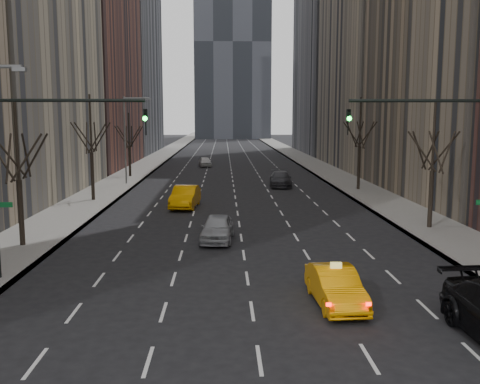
{
  "coord_description": "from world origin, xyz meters",
  "views": [
    {
      "loc": [
        -1.03,
        -10.8,
        7.09
      ],
      "look_at": [
        -0.24,
        14.51,
        3.5
      ],
      "focal_mm": 40.0,
      "sensor_mm": 36.0,
      "label": 1
    }
  ],
  "objects": [
    {
      "name": "sidewalk_left",
      "position": [
        -12.25,
        70.0,
        0.07
      ],
      "size": [
        4.5,
        320.0,
        0.15
      ],
      "primitive_type": "cube",
      "color": "slate",
      "rests_on": "ground"
    },
    {
      "name": "sidewalk_right",
      "position": [
        12.25,
        70.0,
        0.07
      ],
      "size": [
        4.5,
        320.0,
        0.15
      ],
      "primitive_type": "cube",
      "color": "slate",
      "rests_on": "ground"
    },
    {
      "name": "bld_left_far",
      "position": [
        -21.5,
        66.0,
        22.0
      ],
      "size": [
        14.0,
        28.0,
        44.0
      ],
      "primitive_type": "cube",
      "color": "brown",
      "rests_on": "ground"
    },
    {
      "name": "bld_right_deep",
      "position": [
        21.5,
        95.0,
        29.0
      ],
      "size": [
        14.0,
        30.0,
        58.0
      ],
      "primitive_type": "cube",
      "color": "slate",
      "rests_on": "ground"
    },
    {
      "name": "tree_lw_b",
      "position": [
        -12.0,
        18.0,
        3.72
      ],
      "size": [
        3.36,
        3.5,
        7.82
      ],
      "color": "black",
      "rests_on": "ground"
    },
    {
      "name": "tree_lw_c",
      "position": [
        -12.0,
        34.0,
        4.04
      ],
      "size": [
        3.36,
        3.5,
        8.74
      ],
      "color": "black",
      "rests_on": "ground"
    },
    {
      "name": "tree_lw_d",
      "position": [
        -12.0,
        52.0,
        3.56
      ],
      "size": [
        3.36,
        3.5,
        7.36
      ],
      "color": "black",
      "rests_on": "ground"
    },
    {
      "name": "tree_rw_b",
      "position": [
        12.0,
        22.0,
        3.72
      ],
      "size": [
        3.36,
        3.5,
        7.82
      ],
      "color": "black",
      "rests_on": "ground"
    },
    {
      "name": "tree_rw_c",
      "position": [
        12.0,
        40.0,
        4.04
      ],
      "size": [
        3.36,
        3.5,
        8.74
      ],
      "color": "black",
      "rests_on": "ground"
    },
    {
      "name": "traffic_mast_left",
      "position": [
        -9.11,
        12.0,
        5.49
      ],
      "size": [
        6.69,
        0.39,
        8.0
      ],
      "color": "black",
      "rests_on": "ground"
    },
    {
      "name": "traffic_mast_right",
      "position": [
        9.11,
        12.0,
        5.49
      ],
      "size": [
        6.69,
        0.39,
        8.0
      ],
      "color": "black",
      "rests_on": "ground"
    },
    {
      "name": "streetlight_far",
      "position": [
        -10.84,
        45.0,
        5.62
      ],
      "size": [
        2.83,
        0.22,
        9.0
      ],
      "color": "slate",
      "rests_on": "ground"
    },
    {
      "name": "taxi_sedan",
      "position": [
        3.19,
        8.57,
        0.71
      ],
      "size": [
        1.76,
        4.42,
        1.43
      ],
      "primitive_type": "imported",
      "rotation": [
        0.0,
        0.0,
        0.06
      ],
      "color": "#FF9E05",
      "rests_on": "ground"
    },
    {
      "name": "silver_sedan_ahead",
      "position": [
        -1.4,
        19.27,
        0.75
      ],
      "size": [
        2.1,
        4.51,
        1.49
      ],
      "primitive_type": "imported",
      "rotation": [
        0.0,
        0.0,
        -0.08
      ],
      "color": "#94969C",
      "rests_on": "ground"
    },
    {
      "name": "far_taxi",
      "position": [
        -4.03,
        30.72,
        0.85
      ],
      "size": [
        2.27,
        5.28,
        1.69
      ],
      "primitive_type": "imported",
      "rotation": [
        0.0,
        0.0,
        -0.09
      ],
      "color": "#FFA505",
      "rests_on": "ground"
    },
    {
      "name": "far_suv_grey",
      "position": [
        4.8,
        43.13,
        0.77
      ],
      "size": [
        2.5,
        5.43,
        1.54
      ],
      "primitive_type": "imported",
      "rotation": [
        0.0,
        0.0,
        -0.07
      ],
      "color": "#2C2B30",
      "rests_on": "ground"
    },
    {
      "name": "far_car_white",
      "position": [
        -3.65,
        65.39,
        0.69
      ],
      "size": [
        2.16,
        4.22,
        1.38
      ],
      "primitive_type": "imported",
      "rotation": [
        0.0,
        0.0,
        0.14
      ],
      "color": "silver",
      "rests_on": "ground"
    }
  ]
}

